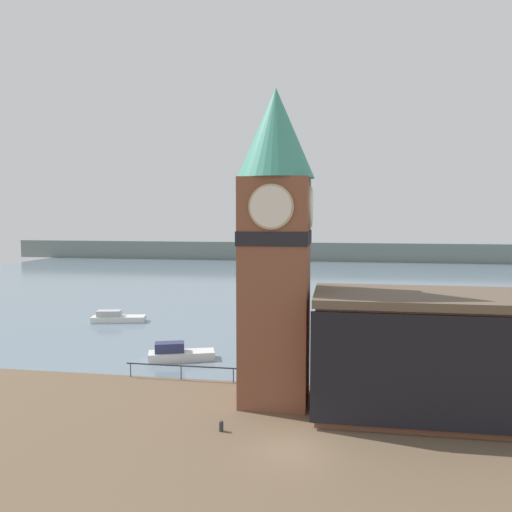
# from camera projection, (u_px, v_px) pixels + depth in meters

# --- Properties ---
(ground_plane) EXTENTS (160.00, 160.00, 0.00)m
(ground_plane) POSITION_uv_depth(u_px,v_px,m) (290.00, 450.00, 26.29)
(ground_plane) COLOR brown
(water) EXTENTS (160.00, 120.00, 0.00)m
(water) POSITION_uv_depth(u_px,v_px,m) (324.00, 280.00, 95.39)
(water) COLOR slate
(water) RESTS_ON ground_plane
(far_shoreline) EXTENTS (180.00, 3.00, 5.00)m
(far_shoreline) POSITION_uv_depth(u_px,v_px,m) (328.00, 252.00, 134.54)
(far_shoreline) COLOR slate
(far_shoreline) RESTS_ON water
(pier_railing) EXTENTS (8.64, 0.08, 1.09)m
(pier_railing) POSITION_uv_depth(u_px,v_px,m) (181.00, 367.00, 37.51)
(pier_railing) COLOR #232328
(pier_railing) RESTS_ON ground_plane
(clock_tower) EXTENTS (5.01, 5.01, 20.47)m
(clock_tower) POSITION_uv_depth(u_px,v_px,m) (275.00, 238.00, 32.48)
(clock_tower) COLOR brown
(clock_tower) RESTS_ON ground_plane
(pier_building) EXTENTS (13.80, 7.48, 7.55)m
(pier_building) POSITION_uv_depth(u_px,v_px,m) (425.00, 353.00, 30.95)
(pier_building) COLOR brown
(pier_building) RESTS_ON ground_plane
(boat_near) EXTENTS (5.84, 3.40, 1.55)m
(boat_near) POSITION_uv_depth(u_px,v_px,m) (179.00, 353.00, 42.60)
(boat_near) COLOR silver
(boat_near) RESTS_ON water
(boat_far) EXTENTS (6.31, 3.01, 1.36)m
(boat_far) POSITION_uv_depth(u_px,v_px,m) (116.00, 318.00, 57.77)
(boat_far) COLOR silver
(boat_far) RESTS_ON water
(mooring_bollard_near) EXTENTS (0.26, 0.26, 0.62)m
(mooring_bollard_near) POSITION_uv_depth(u_px,v_px,m) (221.00, 425.00, 28.56)
(mooring_bollard_near) COLOR #2D2D33
(mooring_bollard_near) RESTS_ON ground_plane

